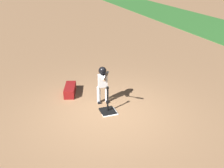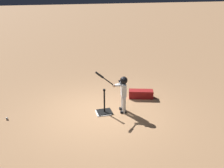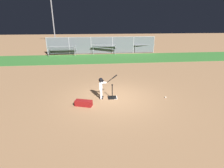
# 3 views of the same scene
# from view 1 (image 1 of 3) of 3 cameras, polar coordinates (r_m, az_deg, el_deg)

# --- Properties ---
(ground_plane) EXTENTS (90.00, 90.00, 0.00)m
(ground_plane) POSITION_cam_1_polar(r_m,az_deg,el_deg) (7.45, -0.62, -6.40)
(ground_plane) COLOR #99704C
(home_plate) EXTENTS (0.46, 0.46, 0.02)m
(home_plate) POSITION_cam_1_polar(r_m,az_deg,el_deg) (7.49, -0.70, -6.14)
(home_plate) COLOR white
(home_plate) RESTS_ON ground_plane
(batting_tee) EXTENTS (0.45, 0.41, 0.79)m
(batting_tee) POSITION_cam_1_polar(r_m,az_deg,el_deg) (7.47, -0.96, -5.35)
(batting_tee) COLOR black
(batting_tee) RESTS_ON ground_plane
(batter_child) EXTENTS (0.98, 0.37, 1.35)m
(batter_child) POSITION_cam_1_polar(r_m,az_deg,el_deg) (7.68, -2.01, 0.75)
(batter_child) COLOR silver
(batter_child) RESTS_ON ground_plane
(equipment_bag) EXTENTS (0.90, 0.56, 0.28)m
(equipment_bag) POSITION_cam_1_polar(r_m,az_deg,el_deg) (8.58, -9.11, -1.27)
(equipment_bag) COLOR maroon
(equipment_bag) RESTS_ON ground_plane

